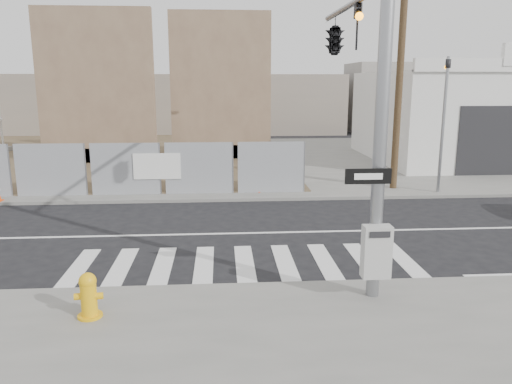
{
  "coord_description": "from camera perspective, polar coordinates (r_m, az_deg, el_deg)",
  "views": [
    {
      "loc": [
        -0.54,
        -14.12,
        4.37
      ],
      "look_at": [
        0.41,
        -0.69,
        1.4
      ],
      "focal_mm": 35.0,
      "sensor_mm": 36.0,
      "label": 1
    }
  ],
  "objects": [
    {
      "name": "sidewalk_far",
      "position": [
        28.45,
        -2.9,
        3.72
      ],
      "size": [
        50.0,
        20.0,
        0.12
      ],
      "primitive_type": "cube",
      "color": "slate",
      "rests_on": "ground"
    },
    {
      "name": "auto_shop",
      "position": [
        30.79,
        24.39,
        7.94
      ],
      "size": [
        12.0,
        10.2,
        5.95
      ],
      "color": "silver",
      "rests_on": "sidewalk_far"
    },
    {
      "name": "fire_hydrant",
      "position": [
        9.84,
        -18.59,
        -11.13
      ],
      "size": [
        0.54,
        0.52,
        0.86
      ],
      "rotation": [
        0.0,
        0.0,
        0.15
      ],
      "color": "#E9AA0C",
      "rests_on": "sidewalk_near"
    },
    {
      "name": "signal_pole",
      "position": [
        12.46,
        10.39,
        14.13
      ],
      "size": [
        0.96,
        5.87,
        7.0
      ],
      "color": "gray",
      "rests_on": "sidewalk_near"
    },
    {
      "name": "traffic_cone_d",
      "position": [
        19.74,
        0.14,
        0.95
      ],
      "size": [
        0.43,
        0.43,
        0.65
      ],
      "rotation": [
        0.0,
        0.0,
        -0.35
      ],
      "color": "#FF390D",
      "rests_on": "sidewalk_far"
    },
    {
      "name": "concrete_wall_left",
      "position": [
        27.98,
        -17.65,
        9.84
      ],
      "size": [
        6.0,
        1.3,
        8.0
      ],
      "color": "brown",
      "rests_on": "sidewalk_far"
    },
    {
      "name": "utility_pole_right",
      "position": [
        20.86,
        16.21,
        14.26
      ],
      "size": [
        1.6,
        0.28,
        10.0
      ],
      "color": "#4D3B24",
      "rests_on": "sidewalk_far"
    },
    {
      "name": "far_signal_pole",
      "position": [
        20.59,
        20.75,
        9.18
      ],
      "size": [
        0.16,
        0.2,
        5.6
      ],
      "color": "gray",
      "rests_on": "sidewalk_far"
    },
    {
      "name": "ground",
      "position": [
        14.79,
        -1.76,
        -4.75
      ],
      "size": [
        100.0,
        100.0,
        0.0
      ],
      "primitive_type": "plane",
      "color": "black",
      "rests_on": "ground"
    },
    {
      "name": "traffic_cone_c",
      "position": [
        20.1,
        -14.04,
        0.91
      ],
      "size": [
        0.42,
        0.42,
        0.74
      ],
      "rotation": [
        0.0,
        0.0,
        -0.13
      ],
      "color": "#FF620D",
      "rests_on": "sidewalk_far"
    },
    {
      "name": "concrete_wall_right",
      "position": [
        28.22,
        -4.02,
        10.4
      ],
      "size": [
        5.5,
        1.3,
        8.0
      ],
      "color": "brown",
      "rests_on": "sidewalk_far"
    }
  ]
}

